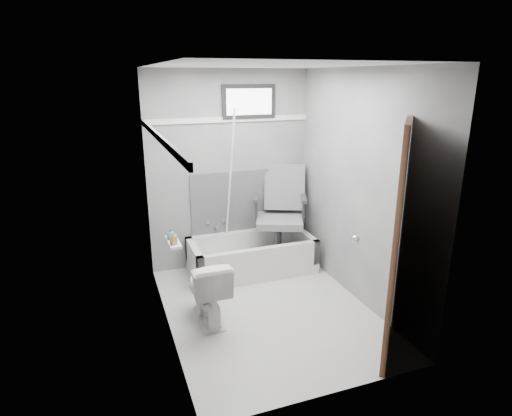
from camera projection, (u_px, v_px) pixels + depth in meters
name	position (u px, v px, depth m)	size (l,w,h in m)	color
floor	(268.00, 310.00, 4.41)	(2.60, 2.60, 0.00)	silver
ceiling	(270.00, 65.00, 3.71)	(2.60, 2.60, 0.00)	silver
wall_back	(229.00, 171.00, 5.23)	(2.00, 0.02, 2.40)	slate
wall_front	(339.00, 247.00, 2.89)	(2.00, 0.02, 2.40)	slate
wall_left	(162.00, 209.00, 3.73)	(0.02, 2.60, 2.40)	slate
wall_right	(359.00, 189.00, 4.39)	(0.02, 2.60, 2.40)	slate
bathtub	(252.00, 255.00, 5.24)	(1.50, 0.70, 0.42)	silver
office_chair	(280.00, 214.00, 5.24)	(0.66, 0.66, 1.14)	slate
toilet	(207.00, 290.00, 4.15)	(0.37, 0.67, 0.65)	white
door	(448.00, 254.00, 3.29)	(0.78, 0.78, 2.00)	brown
window	(249.00, 102.00, 5.05)	(0.66, 0.04, 0.40)	black
backerboard	(249.00, 201.00, 5.42)	(1.50, 0.02, 0.78)	#4C4C4F
trim_back	(229.00, 120.00, 5.03)	(2.00, 0.02, 0.06)	white
trim_left	(159.00, 138.00, 3.55)	(0.02, 2.60, 0.06)	white
pole	(230.00, 188.00, 5.03)	(0.02, 0.02, 1.95)	white
shelf	(173.00, 242.00, 3.79)	(0.10, 0.32, 0.03)	white
soap_bottle_a	(173.00, 238.00, 3.70)	(0.05, 0.05, 0.11)	#98894C
soap_bottle_b	(171.00, 234.00, 3.82)	(0.08, 0.08, 0.11)	teal
faucet	(216.00, 224.00, 5.33)	(0.26, 0.10, 0.16)	silver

